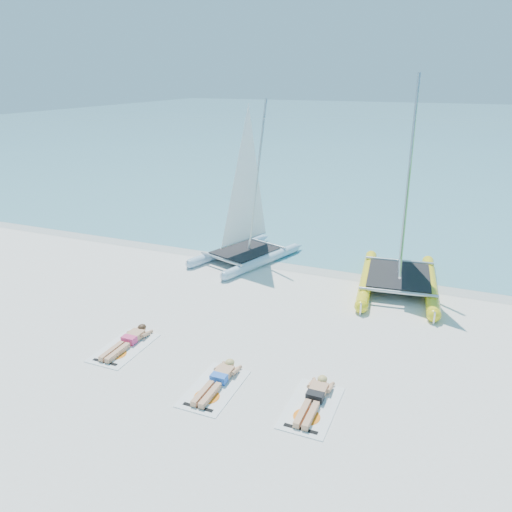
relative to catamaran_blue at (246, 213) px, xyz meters
The scene contains 11 objects.
ground 6.11m from the catamaran_blue, 66.52° to the right, with size 140.00×140.00×0.00m, color white.
sea 57.72m from the catamaran_blue, 87.69° to the left, with size 140.00×115.00×0.01m, color #69A8AF.
wet_sand_strip 2.93m from the catamaran_blue, ahead, with size 140.00×1.40×0.01m, color silver.
catamaran_blue is the anchor object (origin of this frame).
catamaran_yellow 5.60m from the catamaran_blue, ahead, with size 2.98×5.51×6.88m.
towel_a 7.40m from the catamaran_blue, 92.17° to the right, with size 1.00×1.85×0.02m, color white.
sunbather_a 7.19m from the catamaran_blue, 92.23° to the right, with size 0.37×1.73×0.26m.
towel_b 8.47m from the catamaran_blue, 71.30° to the right, with size 1.00×1.85×0.02m, color white.
sunbather_b 8.27m from the catamaran_blue, 70.86° to the right, with size 0.37×1.73×0.26m.
towel_c 9.24m from the catamaran_blue, 57.64° to the right, with size 1.00×1.85×0.02m, color white.
sunbather_c 9.06m from the catamaran_blue, 56.98° to the right, with size 0.37×1.73×0.26m.
Camera 1 is at (4.81, -10.81, 6.59)m, focal length 35.00 mm.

